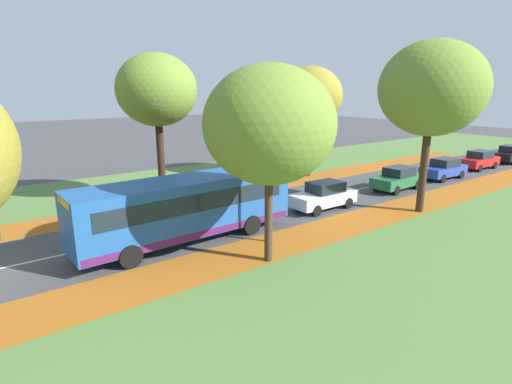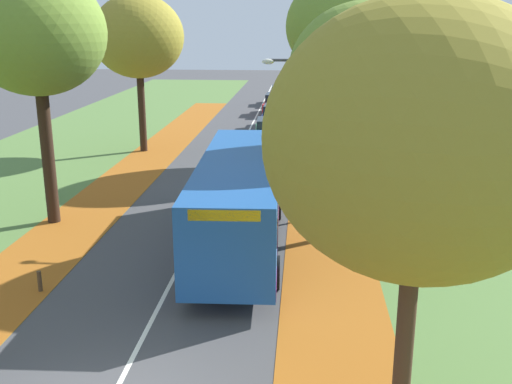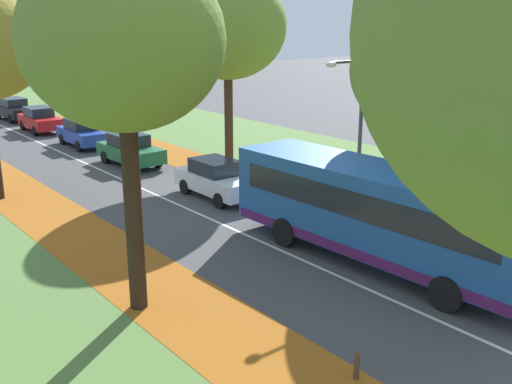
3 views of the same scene
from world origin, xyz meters
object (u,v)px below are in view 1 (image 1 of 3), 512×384
at_px(bollard_third, 74,221).
at_px(car_white_lead, 324,195).
at_px(tree_left_mid, 310,96).
at_px(streetlamp_right, 263,162).
at_px(tree_left_near, 157,91).
at_px(car_red_fourth_in_line, 479,160).
at_px(tree_right_mid, 432,89).
at_px(tree_right_near, 269,125).
at_px(bus, 186,206).
at_px(car_black_trailing, 510,154).
at_px(car_blue_third_in_line, 444,169).
at_px(car_green_following, 398,178).

height_order(bollard_third, car_white_lead, car_white_lead).
xyz_separation_m(tree_left_mid, streetlamp_right, (9.08, -11.48, -2.61)).
relative_size(tree_left_near, car_red_fourth_in_line, 2.13).
distance_m(tree_left_near, streetlamp_right, 9.74).
relative_size(bollard_third, streetlamp_right, 0.10).
height_order(tree_right_mid, streetlamp_right, tree_right_mid).
distance_m(tree_right_near, streetlamp_right, 3.02).
relative_size(tree_left_mid, streetlamp_right, 1.44).
bearing_deg(bus, tree_left_near, 165.05).
bearing_deg(car_black_trailing, streetlamp_right, -86.15).
bearing_deg(tree_left_near, car_white_lead, 43.19).
bearing_deg(streetlamp_right, tree_left_near, -173.71).
bearing_deg(car_white_lead, bus, -91.05).
distance_m(bollard_third, car_black_trailing, 38.62).
height_order(tree_right_mid, car_black_trailing, tree_right_mid).
xyz_separation_m(car_white_lead, car_red_fourth_in_line, (-0.44, 19.81, 0.00)).
distance_m(bus, car_black_trailing, 34.42).
height_order(tree_right_near, car_white_lead, tree_right_near).
xyz_separation_m(tree_left_mid, tree_right_mid, (10.93, -1.44, 0.57)).
bearing_deg(tree_right_mid, car_white_lead, -131.64).
bearing_deg(tree_left_mid, tree_right_mid, -7.49).
bearing_deg(car_red_fourth_in_line, tree_left_mid, -115.57).
height_order(tree_left_mid, tree_right_near, tree_left_mid).
height_order(tree_right_near, streetlamp_right, tree_right_near).
bearing_deg(tree_left_mid, car_blue_third_in_line, 48.10).
distance_m(bus, car_blue_third_in_line, 22.34).
relative_size(tree_left_mid, tree_right_mid, 0.91).
xyz_separation_m(car_blue_third_in_line, car_red_fourth_in_line, (-0.28, 6.34, 0.00)).
bearing_deg(car_green_following, bollard_third, -104.39).
distance_m(tree_right_near, tree_right_mid, 11.37).
distance_m(bollard_third, bus, 6.63).
xyz_separation_m(tree_left_near, car_black_trailing, (7.07, 32.48, -5.99)).
bearing_deg(tree_right_mid, bollard_third, -118.16).
xyz_separation_m(tree_left_mid, car_black_trailing, (6.96, 19.99, -5.53)).
distance_m(tree_right_near, bus, 5.84).
relative_size(tree_left_near, tree_left_mid, 1.04).
xyz_separation_m(bus, car_blue_third_in_line, (-0.00, 22.32, -0.89)).
bearing_deg(bus, tree_left_mid, 116.22).
bearing_deg(car_black_trailing, tree_left_mid, -109.20).
xyz_separation_m(bollard_third, streetlamp_right, (7.17, 6.82, 3.44)).
height_order(tree_left_mid, bollard_third, tree_left_mid).
distance_m(bollard_third, car_blue_third_in_line, 26.71).
xyz_separation_m(car_blue_third_in_line, car_black_trailing, (-0.13, 12.08, 0.00)).
bearing_deg(bus, bollard_third, -143.23).
height_order(tree_left_near, bus, tree_left_near).
xyz_separation_m(car_green_following, car_red_fourth_in_line, (-0.28, 12.34, 0.00)).
relative_size(tree_right_near, car_white_lead, 1.88).
height_order(car_blue_third_in_line, car_red_fourth_in_line, same).
xyz_separation_m(car_white_lead, car_blue_third_in_line, (-0.16, 13.48, 0.00)).
xyz_separation_m(tree_left_near, car_red_fourth_in_line, (6.93, 26.74, -5.99)).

